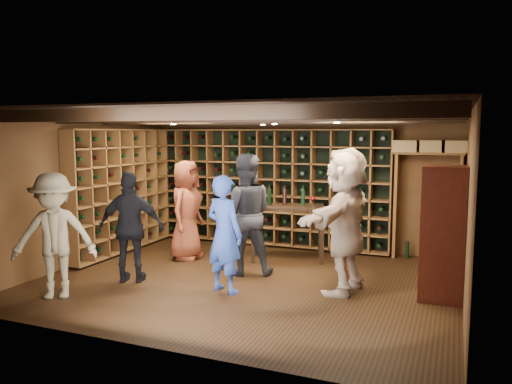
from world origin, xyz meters
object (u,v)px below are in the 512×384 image
at_px(man_blue_shirt, 224,234).
at_px(tasting_table, 287,212).
at_px(guest_woman_black, 131,227).
at_px(guest_khaki, 54,236).
at_px(display_cabinet, 442,236).
at_px(guest_beige, 345,220).
at_px(guest_red_floral, 186,210).
at_px(man_grey_suit, 245,214).

xyz_separation_m(man_blue_shirt, tasting_table, (0.25, 1.98, 0.02)).
xyz_separation_m(guest_woman_black, guest_khaki, (-0.53, -0.96, 0.02)).
height_order(guest_khaki, tasting_table, guest_khaki).
bearing_deg(display_cabinet, guest_beige, -174.57).
xyz_separation_m(man_blue_shirt, guest_beige, (1.53, 0.65, 0.19)).
bearing_deg(guest_red_floral, display_cabinet, -101.24).
bearing_deg(guest_beige, guest_red_floral, -94.60).
height_order(display_cabinet, man_grey_suit, man_grey_suit).
distance_m(display_cabinet, guest_woman_black, 4.35).
xyz_separation_m(man_grey_suit, guest_red_floral, (-1.31, 0.47, -0.08)).
relative_size(guest_beige, tasting_table, 1.43).
height_order(man_grey_suit, guest_beige, guest_beige).
relative_size(guest_khaki, guest_beige, 0.84).
xyz_separation_m(display_cabinet, guest_khaki, (-4.79, -1.82, -0.02)).
height_order(guest_red_floral, tasting_table, guest_red_floral).
xyz_separation_m(display_cabinet, tasting_table, (-2.54, 1.21, -0.02)).
xyz_separation_m(man_grey_suit, tasting_table, (0.35, 1.05, -0.11)).
distance_m(man_blue_shirt, guest_red_floral, 1.99).
height_order(display_cabinet, tasting_table, display_cabinet).
bearing_deg(guest_woman_black, man_grey_suit, -163.23).
distance_m(guest_khaki, guest_beige, 3.92).
distance_m(man_blue_shirt, guest_khaki, 2.26).
distance_m(man_grey_suit, tasting_table, 1.11).
bearing_deg(display_cabinet, guest_woman_black, -168.63).
distance_m(guest_red_floral, guest_beige, 3.04).
bearing_deg(man_grey_suit, tasting_table, -133.02).
bearing_deg(tasting_table, guest_beige, -64.22).
height_order(man_blue_shirt, guest_khaki, guest_khaki).
distance_m(man_grey_suit, guest_red_floral, 1.40).
xyz_separation_m(guest_woman_black, guest_beige, (3.01, 0.74, 0.19)).
distance_m(man_blue_shirt, tasting_table, 2.00).
bearing_deg(man_blue_shirt, tasting_table, -79.60).
height_order(guest_khaki, guest_beige, guest_beige).
relative_size(man_grey_suit, guest_woman_black, 1.15).
bearing_deg(man_blue_shirt, man_grey_suit, -66.47).
distance_m(guest_red_floral, tasting_table, 1.76).
relative_size(man_blue_shirt, tasting_table, 1.17).
height_order(guest_red_floral, guest_woman_black, guest_red_floral).
bearing_deg(guest_khaki, tasting_table, 21.14).
relative_size(display_cabinet, guest_red_floral, 1.02).
bearing_deg(guest_beige, guest_woman_black, -66.32).
height_order(man_blue_shirt, guest_woman_black, guest_woman_black).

